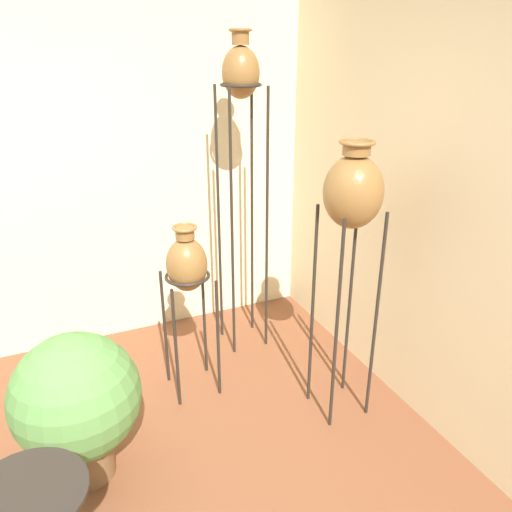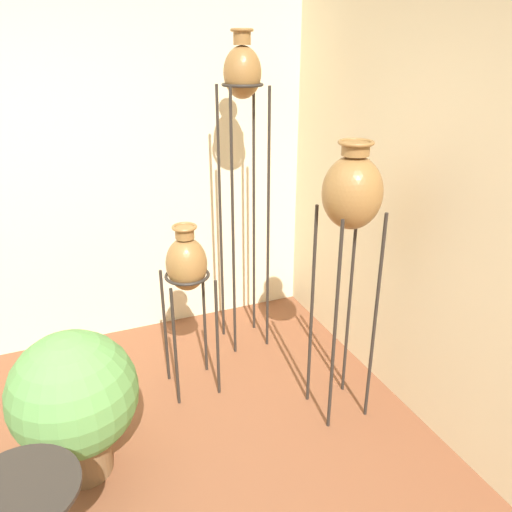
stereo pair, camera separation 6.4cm
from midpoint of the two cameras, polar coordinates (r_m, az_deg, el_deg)
name	(u,v)px [view 2 (the right image)]	position (r m, az deg, el deg)	size (l,w,h in m)	color
wall_back	(6,171)	(3.71, -26.23, 8.67)	(8.29, 0.06, 2.70)	beige
vase_stand_tall	(243,92)	(3.35, -0.97, 18.21)	(0.28, 0.28, 2.21)	#28231E
vase_stand_medium	(352,197)	(2.71, 11.56, 6.57)	(0.32, 0.32, 1.68)	#28231E
vase_stand_short	(187,267)	(3.05, -7.34, -1.24)	(0.29, 0.29, 1.15)	#28231E
potted_plant	(74,398)	(2.76, -19.40, -15.09)	(0.64, 0.64, 0.83)	brown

